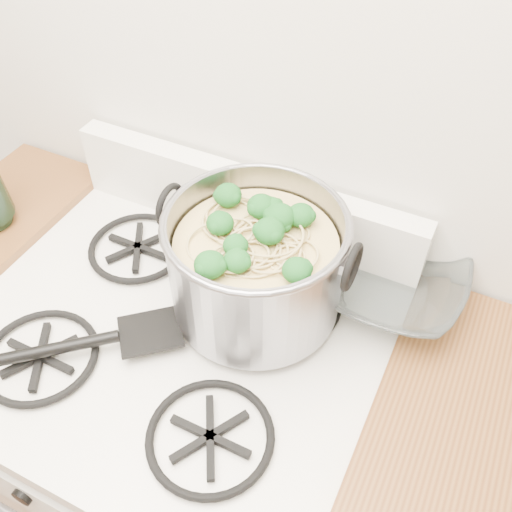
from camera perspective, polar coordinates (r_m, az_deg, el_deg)
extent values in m
plane|color=silver|center=(1.01, -0.71, 22.69)|extent=(3.60, 0.00, 3.60)
cube|color=white|center=(1.49, -6.46, -18.97)|extent=(0.76, 0.65, 0.81)
cube|color=white|center=(1.08, -8.52, -8.20)|extent=(0.76, 0.65, 0.04)
cube|color=black|center=(1.06, -8.71, -7.18)|extent=(0.60, 0.56, 0.02)
cylinder|color=black|center=(1.11, -22.03, -21.04)|extent=(0.04, 0.03, 0.04)
cube|color=silver|center=(1.67, -21.82, -10.34)|extent=(0.25, 0.65, 0.88)
cylinder|color=gray|center=(0.99, 0.00, -0.81)|extent=(0.30, 0.30, 0.20)
torus|color=gray|center=(0.92, 0.00, 3.33)|extent=(0.32, 0.32, 0.01)
torus|color=black|center=(1.01, -8.61, 5.03)|extent=(0.01, 0.08, 0.08)
torus|color=black|center=(0.90, 9.57, -1.09)|extent=(0.01, 0.08, 0.08)
cylinder|color=tan|center=(1.01, 0.00, -1.73)|extent=(0.28, 0.28, 0.16)
sphere|color=#16551B|center=(0.94, 0.00, 2.21)|extent=(0.04, 0.04, 0.04)
sphere|color=#16551B|center=(0.94, 0.00, 2.21)|extent=(0.04, 0.04, 0.04)
sphere|color=#16551B|center=(0.94, 0.00, 2.21)|extent=(0.04, 0.04, 0.04)
sphere|color=#16551B|center=(0.94, 0.00, 2.21)|extent=(0.04, 0.04, 0.04)
sphere|color=#16551B|center=(0.94, 0.00, 2.21)|extent=(0.04, 0.04, 0.04)
sphere|color=#16551B|center=(0.94, 0.00, 2.21)|extent=(0.04, 0.04, 0.04)
sphere|color=#16551B|center=(0.94, 0.00, 2.21)|extent=(0.04, 0.04, 0.04)
sphere|color=#16551B|center=(0.94, 0.00, 2.21)|extent=(0.04, 0.04, 0.04)
sphere|color=#16551B|center=(0.94, 0.00, 2.21)|extent=(0.04, 0.04, 0.04)
sphere|color=#16551B|center=(0.94, 0.00, 2.21)|extent=(0.04, 0.04, 0.04)
sphere|color=#16551B|center=(0.94, 0.00, 2.21)|extent=(0.04, 0.04, 0.04)
sphere|color=#16551B|center=(0.94, 0.00, 2.21)|extent=(0.04, 0.04, 0.04)
imported|color=white|center=(1.10, 12.96, -3.06)|extent=(0.11, 0.11, 0.03)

